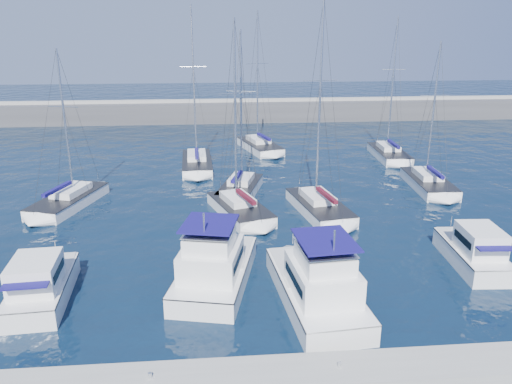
{
  "coord_description": "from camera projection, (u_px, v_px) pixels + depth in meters",
  "views": [
    {
      "loc": [
        -5.12,
        -28.49,
        14.42
      ],
      "look_at": [
        -2.11,
        5.81,
        3.0
      ],
      "focal_mm": 35.0,
      "sensor_mm": 36.0,
      "label": 1
    }
  ],
  "objects": [
    {
      "name": "sailboat_mid_d",
      "position": [
        319.0,
        206.0,
        40.6
      ],
      "size": [
        4.49,
        8.58,
        16.94
      ],
      "rotation": [
        0.0,
        0.0,
        0.17
      ],
      "color": "white",
      "rests_on": "ground"
    },
    {
      "name": "motor_yacht_stbd_inner",
      "position": [
        318.0,
        286.0,
        26.85
      ],
      "size": [
        4.51,
        9.54,
        4.69
      ],
      "rotation": [
        0.0,
        0.0,
        0.09
      ],
      "color": "white",
      "rests_on": "ground"
    },
    {
      "name": "ground",
      "position": [
        297.0,
        264.0,
        31.9
      ],
      "size": [
        220.0,
        220.0,
        0.0
      ],
      "primitive_type": "plane",
      "color": "black",
      "rests_on": "ground"
    },
    {
      "name": "dock",
      "position": [
        339.0,
        373.0,
        21.41
      ],
      "size": [
        40.0,
        2.2,
        0.6
      ],
      "primitive_type": "cube",
      "color": "gray",
      "rests_on": "ground"
    },
    {
      "name": "dock_cleat_centre",
      "position": [
        340.0,
        364.0,
        21.27
      ],
      "size": [
        0.16,
        0.16,
        0.25
      ],
      "primitive_type": "cylinder",
      "color": "silver",
      "rests_on": "dock"
    },
    {
      "name": "sailboat_mid_a",
      "position": [
        69.0,
        200.0,
        42.11
      ],
      "size": [
        5.4,
        8.81,
        13.19
      ],
      "rotation": [
        0.0,
        0.0,
        -0.3
      ],
      "color": "white",
      "rests_on": "ground"
    },
    {
      "name": "motor_yacht_port_inner",
      "position": [
        214.0,
        268.0,
        28.88
      ],
      "size": [
        5.5,
        9.06,
        4.69
      ],
      "rotation": [
        0.0,
        0.0,
        -0.22
      ],
      "color": "white",
      "rests_on": "ground"
    },
    {
      "name": "sailboat_back_b",
      "position": [
        260.0,
        146.0,
        61.25
      ],
      "size": [
        5.29,
        8.95,
        16.59
      ],
      "rotation": [
        0.0,
        0.0,
        0.27
      ],
      "color": "white",
      "rests_on": "ground"
    },
    {
      "name": "sailboat_back_c",
      "position": [
        389.0,
        153.0,
        57.62
      ],
      "size": [
        3.45,
        8.43,
        15.92
      ],
      "rotation": [
        0.0,
        0.0,
        -0.05
      ],
      "color": "white",
      "rests_on": "ground"
    },
    {
      "name": "sailboat_mid_b",
      "position": [
        240.0,
        209.0,
        40.09
      ],
      "size": [
        5.33,
        8.24,
        15.43
      ],
      "rotation": [
        0.0,
        0.0,
        0.32
      ],
      "color": "white",
      "rests_on": "ground"
    },
    {
      "name": "sailboat_back_a",
      "position": [
        197.0,
        163.0,
        53.63
      ],
      "size": [
        3.42,
        9.24,
        16.95
      ],
      "rotation": [
        0.0,
        0.0,
        0.04
      ],
      "color": "white",
      "rests_on": "ground"
    },
    {
      "name": "sailboat_mid_e",
      "position": [
        428.0,
        183.0,
        46.8
      ],
      "size": [
        3.65,
        8.39,
        13.62
      ],
      "rotation": [
        0.0,
        0.0,
        -0.07
      ],
      "color": "white",
      "rests_on": "ground"
    },
    {
      "name": "breakwater",
      "position": [
        244.0,
        114.0,
        80.74
      ],
      "size": [
        160.0,
        6.0,
        4.45
      ],
      "color": "#424244",
      "rests_on": "ground"
    },
    {
      "name": "dock_cleat_near_port",
      "position": [
        150.0,
        375.0,
        20.61
      ],
      "size": [
        0.16,
        0.16,
        0.25
      ],
      "primitive_type": "cylinder",
      "color": "silver",
      "rests_on": "dock"
    },
    {
      "name": "motor_yacht_port_outer",
      "position": [
        41.0,
        286.0,
        27.26
      ],
      "size": [
        3.31,
        6.88,
        3.2
      ],
      "rotation": [
        0.0,
        0.0,
        0.07
      ],
      "color": "white",
      "rests_on": "ground"
    },
    {
      "name": "motor_yacht_stbd_outer",
      "position": [
        474.0,
        252.0,
        31.36
      ],
      "size": [
        3.07,
        6.66,
        3.2
      ],
      "rotation": [
        0.0,
        0.0,
        -0.07
      ],
      "color": "white",
      "rests_on": "ground"
    },
    {
      "name": "sailboat_mid_c",
      "position": [
        240.0,
        188.0,
        45.22
      ],
      "size": [
        4.8,
        7.62,
        14.59
      ],
      "rotation": [
        0.0,
        0.0,
        -0.28
      ],
      "color": "white",
      "rests_on": "ground"
    }
  ]
}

